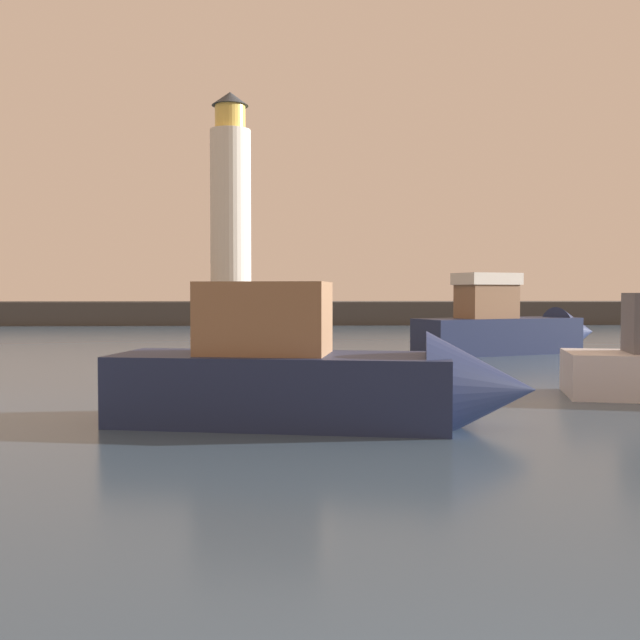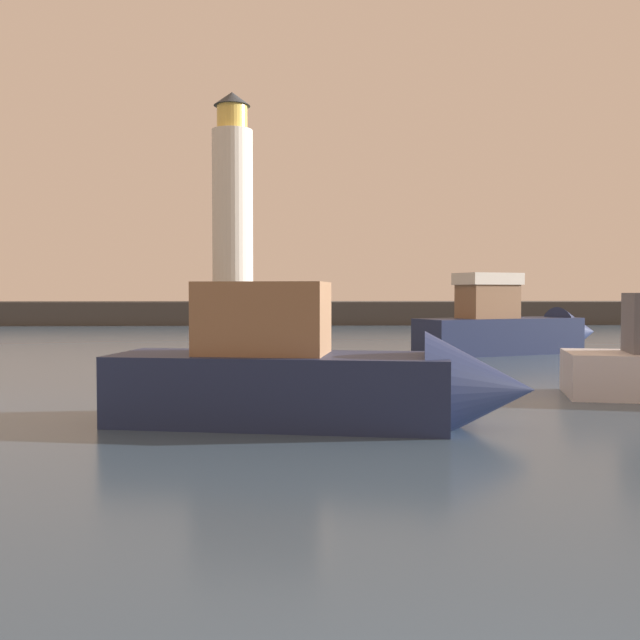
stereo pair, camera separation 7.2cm
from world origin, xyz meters
name	(u,v)px [view 2 (the right image)]	position (x,y,z in m)	size (l,w,h in m)	color
ground_plane	(317,352)	(0.00, 25.27, 0.00)	(220.00, 220.00, 0.00)	#384C60
breakwater	(303,313)	(0.00, 50.55, 0.79)	(97.71, 6.42, 1.59)	#423F3D
lighthouse	(232,203)	(-5.07, 50.55, 8.65)	(2.90, 2.90, 14.91)	silver
motorboat_2	(330,377)	(-0.37, 10.49, 0.81)	(7.32, 3.21, 2.72)	#1E284C
motorboat_3	(517,328)	(7.38, 24.73, 0.91)	(7.83, 4.53, 3.20)	#1E284C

